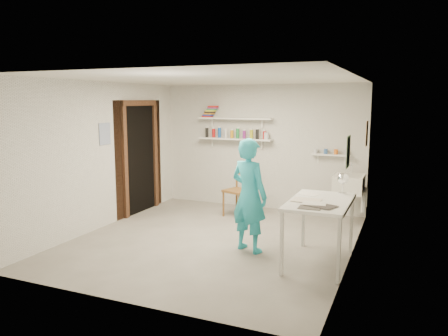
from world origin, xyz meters
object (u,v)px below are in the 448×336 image
at_px(wall_clock, 249,174).
at_px(desk_lamp, 343,178).
at_px(man, 249,195).
at_px(wooden_chair, 238,191).
at_px(work_table, 319,232).
at_px(belfast_sink, 349,184).

xyz_separation_m(wall_clock, desk_lamp, (1.28, 0.19, -0.01)).
bearing_deg(wall_clock, desk_lamp, 28.29).
relative_size(man, wooden_chair, 1.68).
distance_m(man, work_table, 1.07).
xyz_separation_m(belfast_sink, wooden_chair, (-1.91, -0.27, -0.23)).
xyz_separation_m(wooden_chair, work_table, (1.80, -1.75, -0.06)).
relative_size(man, desk_lamp, 10.18).
bearing_deg(wooden_chair, man, -43.91).
xyz_separation_m(belfast_sink, man, (-1.11, -1.93, 0.09)).
bearing_deg(belfast_sink, wall_clock, -124.50).
height_order(wooden_chair, work_table, wooden_chair).
distance_m(belfast_sink, wall_clock, 2.12).
height_order(man, wooden_chair, man).
bearing_deg(desk_lamp, wall_clock, -171.37).
height_order(belfast_sink, wooden_chair, wooden_chair).
bearing_deg(belfast_sink, desk_lamp, -86.39).
distance_m(man, desk_lamp, 1.29).
relative_size(belfast_sink, desk_lamp, 3.84).
bearing_deg(work_table, wall_clock, 164.06).
xyz_separation_m(man, wall_clock, (-0.07, 0.21, 0.26)).
distance_m(man, wall_clock, 0.34).
bearing_deg(man, desk_lamp, -141.91).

